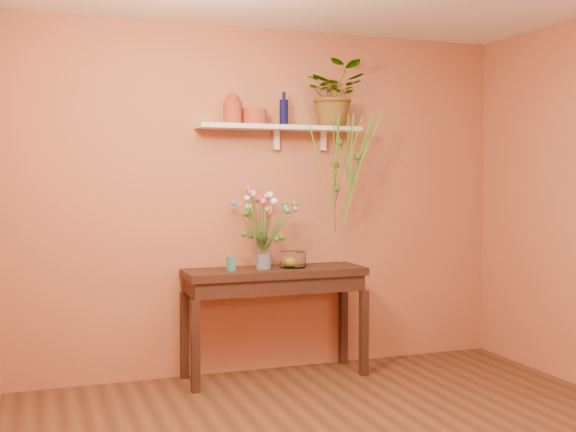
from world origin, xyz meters
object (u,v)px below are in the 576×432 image
at_px(spider_plant, 335,94).
at_px(glass_bowl, 293,260).
at_px(bouquet, 265,211).
at_px(glass_vase, 263,255).
at_px(sideboard, 275,284).
at_px(terracotta_jug, 233,109).
at_px(blue_bottle, 284,112).

height_order(spider_plant, glass_bowl, spider_plant).
bearing_deg(bouquet, glass_vase, -165.88).
distance_m(glass_vase, glass_bowl, 0.25).
bearing_deg(glass_bowl, bouquet, -176.35).
bearing_deg(bouquet, sideboard, 7.49).
xyz_separation_m(sideboard, terracotta_jug, (-0.30, 0.11, 1.33)).
distance_m(sideboard, glass_vase, 0.24).
relative_size(spider_plant, bouquet, 1.02).
distance_m(sideboard, spider_plant, 1.57).
height_order(terracotta_jug, glass_bowl, terracotta_jug).
relative_size(glass_vase, bouquet, 0.48).
height_order(terracotta_jug, spider_plant, spider_plant).
distance_m(sideboard, bouquet, 0.57).
bearing_deg(bouquet, blue_bottle, 27.08).
xyz_separation_m(spider_plant, bouquet, (-0.61, -0.10, -0.91)).
xyz_separation_m(spider_plant, glass_bowl, (-0.39, -0.08, -1.30)).
distance_m(terracotta_jug, glass_vase, 1.13).
bearing_deg(sideboard, bouquet, -172.51).
bearing_deg(blue_bottle, glass_bowl, -60.06).
bearing_deg(glass_vase, sideboard, 8.61).
xyz_separation_m(terracotta_jug, blue_bottle, (0.40, -0.03, -0.01)).
bearing_deg(glass_vase, bouquet, 14.12).
distance_m(terracotta_jug, spider_plant, 0.85).
bearing_deg(blue_bottle, bouquet, -152.92).
bearing_deg(spider_plant, blue_bottle, -179.19).
xyz_separation_m(sideboard, glass_vase, (-0.10, -0.01, 0.23)).
relative_size(sideboard, glass_vase, 5.72).
relative_size(blue_bottle, glass_bowl, 1.25).
bearing_deg(spider_plant, glass_vase, -170.69).
bearing_deg(sideboard, terracotta_jug, 159.95).
height_order(sideboard, glass_bowl, glass_bowl).
bearing_deg(sideboard, glass_vase, -171.39).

